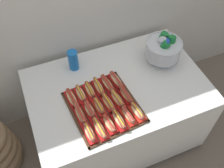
% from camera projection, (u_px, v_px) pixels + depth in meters
% --- Properties ---
extents(ground_plane, '(10.00, 10.00, 0.00)m').
position_uv_depth(ground_plane, '(116.00, 131.00, 2.65)').
color(ground_plane, '#7A6B5B').
extents(buffet_table, '(1.41, 0.93, 0.74)m').
position_uv_depth(buffet_table, '(117.00, 110.00, 2.34)').
color(buffet_table, white).
rests_on(buffet_table, ground_plane).
extents(serving_tray, '(0.52, 0.56, 0.01)m').
position_uv_depth(serving_tray, '(104.00, 107.00, 1.94)').
color(serving_tray, '#472B19').
rests_on(serving_tray, buffet_table).
extents(hot_dog_0, '(0.08, 0.16, 0.06)m').
position_uv_depth(hot_dog_0, '(90.00, 133.00, 1.77)').
color(hot_dog_0, red).
rests_on(hot_dog_0, serving_tray).
extents(hot_dog_1, '(0.08, 0.19, 0.06)m').
position_uv_depth(hot_dog_1, '(100.00, 129.00, 1.79)').
color(hot_dog_1, '#B21414').
rests_on(hot_dog_1, serving_tray).
extents(hot_dog_2, '(0.09, 0.16, 0.06)m').
position_uv_depth(hot_dog_2, '(109.00, 124.00, 1.81)').
color(hot_dog_2, '#B21414').
rests_on(hot_dog_2, serving_tray).
extents(hot_dog_3, '(0.08, 0.18, 0.06)m').
position_uv_depth(hot_dog_3, '(119.00, 120.00, 1.83)').
color(hot_dog_3, '#B21414').
rests_on(hot_dog_3, serving_tray).
extents(hot_dog_4, '(0.08, 0.17, 0.06)m').
position_uv_depth(hot_dog_4, '(128.00, 116.00, 1.85)').
color(hot_dog_4, red).
rests_on(hot_dog_4, serving_tray).
extents(hot_dog_5, '(0.09, 0.17, 0.06)m').
position_uv_depth(hot_dog_5, '(137.00, 112.00, 1.87)').
color(hot_dog_5, red).
rests_on(hot_dog_5, serving_tray).
extents(hot_dog_6, '(0.07, 0.18, 0.07)m').
position_uv_depth(hot_dog_6, '(80.00, 114.00, 1.86)').
color(hot_dog_6, red).
rests_on(hot_dog_6, serving_tray).
extents(hot_dog_7, '(0.08, 0.16, 0.07)m').
position_uv_depth(hot_dog_7, '(90.00, 110.00, 1.88)').
color(hot_dog_7, '#B21414').
rests_on(hot_dog_7, serving_tray).
extents(hot_dog_8, '(0.07, 0.16, 0.06)m').
position_uv_depth(hot_dog_8, '(99.00, 107.00, 1.90)').
color(hot_dog_8, red).
rests_on(hot_dog_8, serving_tray).
extents(hot_dog_9, '(0.08, 0.19, 0.06)m').
position_uv_depth(hot_dog_9, '(108.00, 103.00, 1.92)').
color(hot_dog_9, red).
rests_on(hot_dog_9, serving_tray).
extents(hot_dog_10, '(0.09, 0.18, 0.06)m').
position_uv_depth(hot_dog_10, '(117.00, 99.00, 1.95)').
color(hot_dog_10, '#B21414').
rests_on(hot_dog_10, serving_tray).
extents(hot_dog_11, '(0.08, 0.19, 0.06)m').
position_uv_depth(hot_dog_11, '(126.00, 95.00, 1.96)').
color(hot_dog_11, '#B21414').
rests_on(hot_dog_11, serving_tray).
extents(hot_dog_12, '(0.08, 0.18, 0.06)m').
position_uv_depth(hot_dog_12, '(72.00, 98.00, 1.95)').
color(hot_dog_12, red).
rests_on(hot_dog_12, serving_tray).
extents(hot_dog_13, '(0.08, 0.17, 0.06)m').
position_uv_depth(hot_dog_13, '(81.00, 94.00, 1.97)').
color(hot_dog_13, red).
rests_on(hot_dog_13, serving_tray).
extents(hot_dog_14, '(0.07, 0.17, 0.06)m').
position_uv_depth(hot_dog_14, '(90.00, 91.00, 1.99)').
color(hot_dog_14, red).
rests_on(hot_dog_14, serving_tray).
extents(hot_dog_15, '(0.07, 0.18, 0.06)m').
position_uv_depth(hot_dog_15, '(99.00, 87.00, 2.01)').
color(hot_dog_15, '#B21414').
rests_on(hot_dog_15, serving_tray).
extents(hot_dog_16, '(0.09, 0.18, 0.06)m').
position_uv_depth(hot_dog_16, '(107.00, 84.00, 2.04)').
color(hot_dog_16, '#B21414').
rests_on(hot_dog_16, serving_tray).
extents(hot_dog_17, '(0.09, 0.19, 0.06)m').
position_uv_depth(hot_dog_17, '(116.00, 80.00, 2.06)').
color(hot_dog_17, '#B21414').
rests_on(hot_dog_17, serving_tray).
extents(punch_bowl, '(0.30, 0.30, 0.26)m').
position_uv_depth(punch_bowl, '(163.00, 49.00, 2.13)').
color(punch_bowl, silver).
rests_on(punch_bowl, buffet_table).
extents(cup_stack, '(0.08, 0.08, 0.18)m').
position_uv_depth(cup_stack, '(73.00, 60.00, 2.12)').
color(cup_stack, blue).
rests_on(cup_stack, buffet_table).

